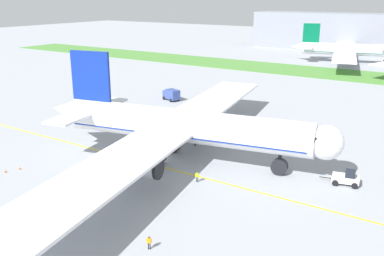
{
  "coord_description": "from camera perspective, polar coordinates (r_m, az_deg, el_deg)",
  "views": [
    {
      "loc": [
        42.04,
        -54.23,
        26.66
      ],
      "look_at": [
        1.52,
        7.69,
        3.79
      ],
      "focal_mm": 40.41,
      "sensor_mm": 36.0,
      "label": 1
    }
  ],
  "objects": [
    {
      "name": "traffic_cone_near_nose",
      "position": [
        74.04,
        -23.4,
        -5.18
      ],
      "size": [
        0.36,
        0.36,
        0.58
      ],
      "color": "#F2590C",
      "rests_on": "ground"
    },
    {
      "name": "terminal_building",
      "position": [
        232.98,
        20.33,
        11.79
      ],
      "size": [
        97.72,
        20.0,
        18.0
      ],
      "primitive_type": "cube",
      "color": "gray",
      "rests_on": "ground"
    },
    {
      "name": "ground_crew_wingwalker_starboard",
      "position": [
        79.28,
        0.42,
        -1.72
      ],
      "size": [
        0.47,
        0.46,
        1.61
      ],
      "color": "black",
      "rests_on": "ground"
    },
    {
      "name": "apron_taxi_line",
      "position": [
        71.71,
        -5.55,
        -4.73
      ],
      "size": [
        280.0,
        0.36,
        0.01
      ],
      "primitive_type": "cube",
      "color": "yellow",
      "rests_on": "ground"
    },
    {
      "name": "grass_median_strip",
      "position": [
        161.57,
        17.78,
        6.88
      ],
      "size": [
        320.0,
        24.0,
        0.1
      ],
      "primitive_type": "cube",
      "color": "#4C8438",
      "rests_on": "ground"
    },
    {
      "name": "ground_crew_marshaller_front",
      "position": [
        48.83,
        -5.69,
        -14.67
      ],
      "size": [
        0.48,
        0.42,
        1.58
      ],
      "color": "black",
      "rests_on": "ground"
    },
    {
      "name": "traffic_cone_port_wing",
      "position": [
        74.39,
        -21.79,
        -4.88
      ],
      "size": [
        0.36,
        0.36,
        0.58
      ],
      "color": "#F2590C",
      "rests_on": "ground"
    },
    {
      "name": "service_truck_fuel_bowser",
      "position": [
        113.93,
        -2.73,
        4.45
      ],
      "size": [
        5.48,
        3.98,
        2.95
      ],
      "color": "#33478C",
      "rests_on": "ground"
    },
    {
      "name": "ground_crew_wingwalker_port",
      "position": [
        64.35,
        0.69,
        -6.34
      ],
      "size": [
        0.52,
        0.39,
        1.61
      ],
      "color": "black",
      "rests_on": "ground"
    },
    {
      "name": "pushback_tug",
      "position": [
        67.47,
        19.71,
        -6.23
      ],
      "size": [
        5.74,
        3.19,
        2.24
      ],
      "color": "white",
      "rests_on": "ground"
    },
    {
      "name": "airliner_foreground",
      "position": [
        71.26,
        -1.6,
        0.25
      ],
      "size": [
        51.07,
        81.42,
        17.44
      ],
      "color": "white",
      "rests_on": "ground"
    },
    {
      "name": "parked_airliner_far_left",
      "position": [
        189.41,
        19.89,
        9.68
      ],
      "size": [
        44.84,
        71.72,
        15.43
      ],
      "color": "white",
      "rests_on": "ground"
    },
    {
      "name": "ground_plane",
      "position": [
        73.61,
        -4.29,
        -4.11
      ],
      "size": [
        600.0,
        600.0,
        0.0
      ],
      "primitive_type": "plane",
      "color": "#9399A0",
      "rests_on": "ground"
    }
  ]
}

